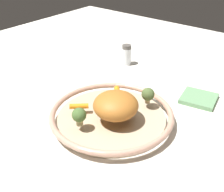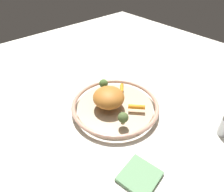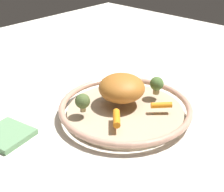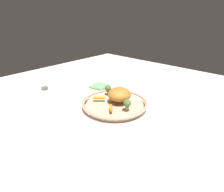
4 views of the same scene
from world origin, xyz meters
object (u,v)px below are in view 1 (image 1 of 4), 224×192
broccoli_floret_mid (79,116)px  salt_shaker (126,55)px  roast_chicken_piece (116,105)px  dish_towel (199,98)px  baby_carrot_left (79,106)px  serving_bowl (112,116)px  broccoli_floret_edge (148,94)px  baby_carrot_back (118,93)px

broccoli_floret_mid → salt_shaker: bearing=-158.4°
roast_chicken_piece → salt_shaker: roast_chicken_piece is taller
roast_chicken_piece → dish_towel: 0.31m
baby_carrot_left → serving_bowl: bearing=120.5°
broccoli_floret_mid → broccoli_floret_edge: (-0.20, 0.08, -0.00)m
baby_carrot_left → baby_carrot_back: 0.13m
serving_bowl → dish_towel: bearing=151.4°
broccoli_floret_mid → dish_towel: bearing=155.2°
broccoli_floret_edge → roast_chicken_piece: bearing=-15.3°
roast_chicken_piece → salt_shaker: 0.43m
salt_shaker → dish_towel: 0.36m
baby_carrot_left → salt_shaker: 0.42m
roast_chicken_piece → baby_carrot_left: 0.11m
baby_carrot_left → broccoli_floret_mid: (0.05, 0.06, 0.02)m
broccoli_floret_edge → salt_shaker: broccoli_floret_edge is taller
roast_chicken_piece → baby_carrot_back: (-0.09, -0.06, -0.03)m
broccoli_floret_mid → dish_towel: 0.41m
serving_bowl → baby_carrot_left: baby_carrot_left is taller
roast_chicken_piece → baby_carrot_left: size_ratio=2.29×
baby_carrot_back → dish_towel: (-0.19, 0.19, -0.04)m
roast_chicken_piece → dish_towel: (-0.28, 0.12, -0.06)m
baby_carrot_back → salt_shaker: (-0.27, -0.16, -0.01)m
serving_bowl → salt_shaker: salt_shaker is taller
serving_bowl → baby_carrot_back: baby_carrot_back is taller
baby_carrot_back → broccoli_floret_mid: 0.18m
baby_carrot_left → broccoli_floret_edge: bearing=137.5°
serving_bowl → broccoli_floret_edge: size_ratio=7.31×
baby_carrot_left → salt_shaker: bearing=-162.8°
serving_bowl → dish_towel: (-0.27, 0.15, -0.01)m
baby_carrot_back → broccoli_floret_edge: bearing=103.2°
serving_bowl → roast_chicken_piece: roast_chicken_piece is taller
serving_bowl → broccoli_floret_edge: broccoli_floret_edge is taller
baby_carrot_back → salt_shaker: bearing=-148.7°
serving_bowl → roast_chicken_piece: (0.01, 0.02, 0.05)m
serving_bowl → broccoli_floret_edge: 0.12m
roast_chicken_piece → broccoli_floret_edge: roast_chicken_piece is taller
baby_carrot_back → dish_towel: bearing=135.6°
serving_bowl → baby_carrot_back: bearing=-153.5°
roast_chicken_piece → salt_shaker: (-0.36, -0.23, -0.03)m
baby_carrot_left → broccoli_floret_mid: bearing=45.6°
roast_chicken_piece → salt_shaker: bearing=-147.8°
baby_carrot_left → broccoli_floret_edge: (-0.15, 0.14, 0.02)m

